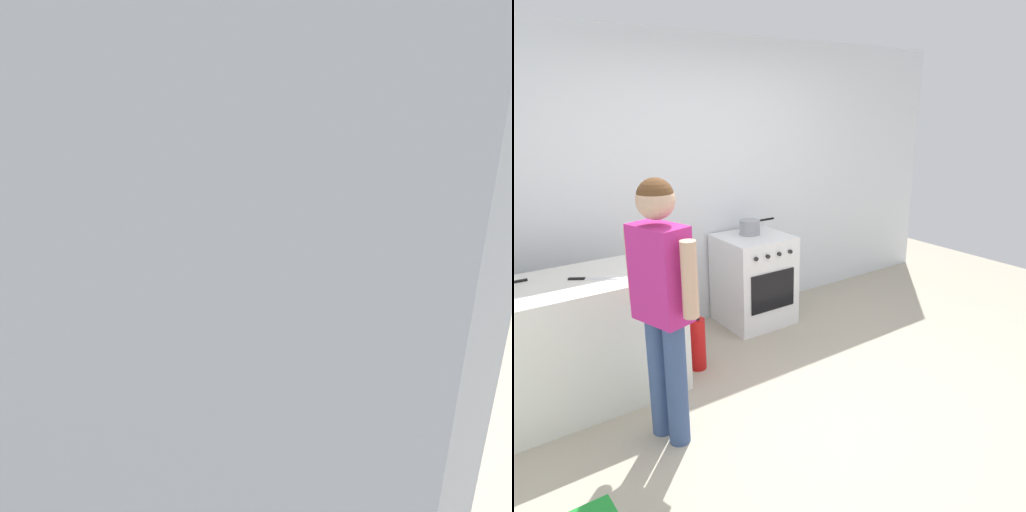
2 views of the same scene
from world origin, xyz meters
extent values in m
plane|color=#ADA38E|center=(0.00, 0.00, 0.00)|extent=(8.00, 8.00, 0.00)
cube|color=silver|center=(0.00, 1.95, 1.30)|extent=(6.00, 0.10, 2.60)
cube|color=silver|center=(-1.35, 1.20, 0.45)|extent=(1.30, 0.70, 0.90)
cube|color=white|center=(0.35, 1.58, 0.42)|extent=(0.62, 0.60, 0.85)
cube|color=black|center=(0.35, 1.27, 0.40)|extent=(0.47, 0.01, 0.36)
cylinder|color=black|center=(0.21, 1.46, 0.85)|extent=(0.20, 0.20, 0.01)
cylinder|color=black|center=(0.49, 1.46, 0.85)|extent=(0.20, 0.20, 0.01)
cylinder|color=black|center=(0.21, 1.70, 0.85)|extent=(0.20, 0.20, 0.01)
cylinder|color=black|center=(0.49, 1.70, 0.85)|extent=(0.20, 0.20, 0.01)
cylinder|color=black|center=(0.16, 1.26, 0.74)|extent=(0.04, 0.02, 0.04)
cylinder|color=black|center=(0.29, 1.26, 0.74)|extent=(0.04, 0.02, 0.04)
cylinder|color=black|center=(0.41, 1.26, 0.74)|extent=(0.04, 0.02, 0.04)
cylinder|color=black|center=(0.54, 1.26, 0.74)|extent=(0.04, 0.02, 0.04)
cylinder|color=gray|center=(0.35, 1.64, 0.92)|extent=(0.19, 0.19, 0.14)
cylinder|color=black|center=(0.54, 1.64, 0.97)|extent=(0.18, 0.02, 0.02)
cube|color=silver|center=(-1.20, 1.10, 0.90)|extent=(0.20, 0.15, 0.01)
cube|color=black|center=(-1.34, 1.20, 0.91)|extent=(0.11, 0.08, 0.01)
cube|color=silver|center=(-1.79, 1.38, 0.90)|extent=(0.14, 0.04, 0.01)
cube|color=black|center=(-1.67, 1.37, 0.91)|extent=(0.11, 0.03, 0.01)
cylinder|color=#384C7A|center=(-1.04, 0.37, 0.40)|extent=(0.13, 0.13, 0.81)
cylinder|color=#384C7A|center=(-1.09, 0.53, 0.40)|extent=(0.13, 0.13, 0.81)
cube|color=#B7267A|center=(-1.06, 0.45, 1.10)|extent=(0.29, 0.38, 0.57)
cylinder|color=tan|center=(-1.00, 0.22, 1.11)|extent=(0.09, 0.09, 0.44)
cylinder|color=tan|center=(-1.13, 0.68, 1.11)|extent=(0.09, 0.09, 0.44)
sphere|color=tan|center=(-1.06, 0.45, 1.52)|extent=(0.22, 0.22, 0.22)
sphere|color=brown|center=(-1.06, 0.45, 1.54)|extent=(0.21, 0.21, 0.21)
cylinder|color=red|center=(-0.52, 1.10, 0.21)|extent=(0.13, 0.13, 0.42)
cylinder|color=black|center=(-0.52, 1.10, 0.46)|extent=(0.05, 0.05, 0.08)
camera|label=1|loc=(-2.85, -1.19, 2.19)|focal=35.00mm
camera|label=2|loc=(-2.15, -2.09, 2.04)|focal=35.00mm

